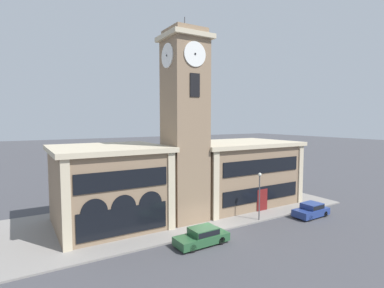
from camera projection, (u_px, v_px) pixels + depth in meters
name	position (u px, v px, depth m)	size (l,w,h in m)	color
ground_plane	(209.00, 234.00, 27.24)	(300.00, 300.00, 0.00)	#424247
sidewalk_kerb	(174.00, 213.00, 33.13)	(39.46, 13.81, 0.15)	gray
clock_tower	(185.00, 127.00, 30.27)	(4.48, 4.48, 20.50)	#897056
town_hall_left_wing	(109.00, 186.00, 29.38)	(10.54, 9.94, 7.87)	#897056
town_hall_right_wing	(236.00, 172.00, 37.66)	(14.24, 9.94, 7.69)	#897056
parked_car_near	(202.00, 236.00, 24.99)	(4.68, 2.02, 1.43)	#285633
parked_car_mid	(311.00, 210.00, 32.18)	(4.16, 1.99, 1.47)	navy
street_lamp	(260.00, 188.00, 30.58)	(0.36, 0.36, 4.88)	#4C4C51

